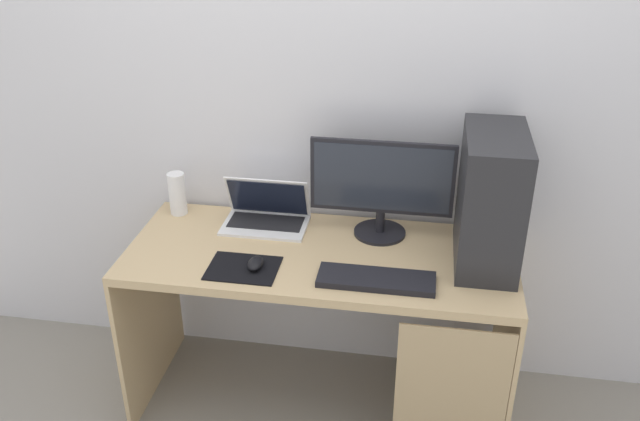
{
  "coord_description": "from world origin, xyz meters",
  "views": [
    {
      "loc": [
        0.36,
        -2.2,
        2.09
      ],
      "look_at": [
        0.0,
        0.0,
        0.93
      ],
      "focal_mm": 37.9,
      "sensor_mm": 36.0,
      "label": 1
    }
  ],
  "objects_px": {
    "speaker": "(177,194)",
    "mouse_left": "(256,263)",
    "pc_tower": "(491,199)",
    "laptop": "(266,215)",
    "keyboard": "(376,279)",
    "monitor": "(382,186)"
  },
  "relations": [
    {
      "from": "laptop",
      "to": "keyboard",
      "type": "relative_size",
      "value": 0.82
    },
    {
      "from": "laptop",
      "to": "speaker",
      "type": "distance_m",
      "value": 0.4
    },
    {
      "from": "laptop",
      "to": "mouse_left",
      "type": "bearing_deg",
      "value": -83.18
    },
    {
      "from": "monitor",
      "to": "mouse_left",
      "type": "bearing_deg",
      "value": -142.56
    },
    {
      "from": "laptop",
      "to": "speaker",
      "type": "bearing_deg",
      "value": 174.72
    },
    {
      "from": "keyboard",
      "to": "monitor",
      "type": "bearing_deg",
      "value": 93.0
    },
    {
      "from": "mouse_left",
      "to": "speaker",
      "type": "bearing_deg",
      "value": 138.86
    },
    {
      "from": "pc_tower",
      "to": "keyboard",
      "type": "bearing_deg",
      "value": -149.44
    },
    {
      "from": "speaker",
      "to": "mouse_left",
      "type": "xyz_separation_m",
      "value": [
        0.43,
        -0.38,
        -0.07
      ]
    },
    {
      "from": "laptop",
      "to": "speaker",
      "type": "relative_size",
      "value": 1.87
    },
    {
      "from": "pc_tower",
      "to": "speaker",
      "type": "bearing_deg",
      "value": 172.33
    },
    {
      "from": "pc_tower",
      "to": "laptop",
      "type": "xyz_separation_m",
      "value": [
        -0.87,
        0.13,
        -0.21
      ]
    },
    {
      "from": "laptop",
      "to": "speaker",
      "type": "height_order",
      "value": "laptop"
    },
    {
      "from": "pc_tower",
      "to": "laptop",
      "type": "relative_size",
      "value": 1.46
    },
    {
      "from": "pc_tower",
      "to": "mouse_left",
      "type": "xyz_separation_m",
      "value": [
        -0.83,
        -0.21,
        -0.23
      ]
    },
    {
      "from": "monitor",
      "to": "speaker",
      "type": "xyz_separation_m",
      "value": [
        -0.86,
        0.05,
        -0.12
      ]
    },
    {
      "from": "mouse_left",
      "to": "pc_tower",
      "type": "bearing_deg",
      "value": 13.97
    },
    {
      "from": "keyboard",
      "to": "mouse_left",
      "type": "height_order",
      "value": "mouse_left"
    },
    {
      "from": "pc_tower",
      "to": "monitor",
      "type": "relative_size",
      "value": 0.9
    },
    {
      "from": "pc_tower",
      "to": "speaker",
      "type": "relative_size",
      "value": 2.73
    },
    {
      "from": "mouse_left",
      "to": "monitor",
      "type": "bearing_deg",
      "value": 37.44
    },
    {
      "from": "monitor",
      "to": "mouse_left",
      "type": "xyz_separation_m",
      "value": [
        -0.43,
        -0.33,
        -0.19
      ]
    }
  ]
}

